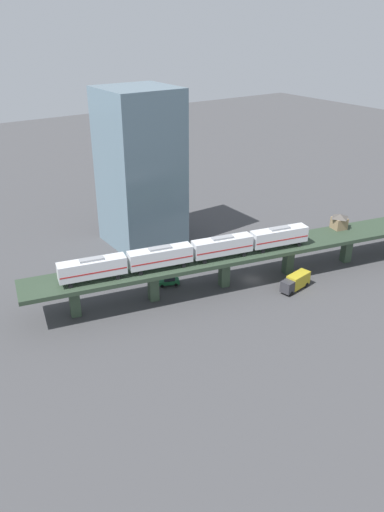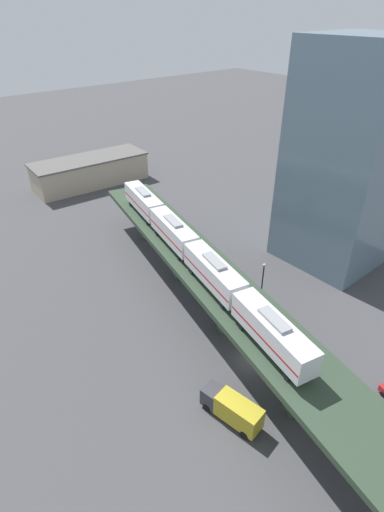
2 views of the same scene
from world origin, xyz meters
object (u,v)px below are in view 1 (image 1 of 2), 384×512
Objects in this scene: subway_train at (192,251)px; office_tower at (140,169)px; signal_hut at (339,221)px; street_lamp at (194,253)px; street_car_red at (279,245)px; delivery_truck at (296,282)px; street_car_green at (169,281)px.

subway_train is 30.16m from office_tower.
signal_hut is 0.56× the size of street_lamp.
office_tower reaches higher than street_lamp.
delivery_truck is at bearing 145.98° from street_car_red.
street_car_green is 8.77m from street_lamp.
signal_hut is 0.52× the size of delivery_truck.
signal_hut is at bearing -136.59° from office_tower.
signal_hut is 0.82× the size of street_car_red.
subway_train is 22.35m from delivery_truck.
office_tower reaches higher than delivery_truck.
delivery_truck is 0.21× the size of office_tower.
office_tower is (28.50, -5.35, 8.29)m from subway_train.
street_lamp reaches higher than street_car_green.
signal_hut is at bearing -147.54° from street_car_red.
signal_hut reaches higher than delivery_truck.
subway_train reaches higher than delivery_truck.
subway_train reaches higher than street_car_green.
street_car_green is at bearing 74.25° from signal_hut.
signal_hut is 0.81× the size of street_car_green.
subway_train is at bearing 143.15° from street_lamp.
office_tower is at bearing 18.97° from delivery_truck.
office_tower is (22.18, -6.79, 17.06)m from street_car_green.
street_car_green is (6.32, 1.44, -8.77)m from subway_train.
subway_train is 36.71m from signal_hut.
signal_hut reaches higher than street_car_red.
street_lamp reaches higher than delivery_truck.
subway_train is 10.43× the size of street_car_red.
delivery_truck is at bearing -161.03° from office_tower.
office_tower reaches higher than street_car_red.
street_car_red is 0.63× the size of delivery_truck.
subway_train is at bearing 83.17° from signal_hut.
office_tower is (19.93, 1.08, 13.89)m from street_lamp.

